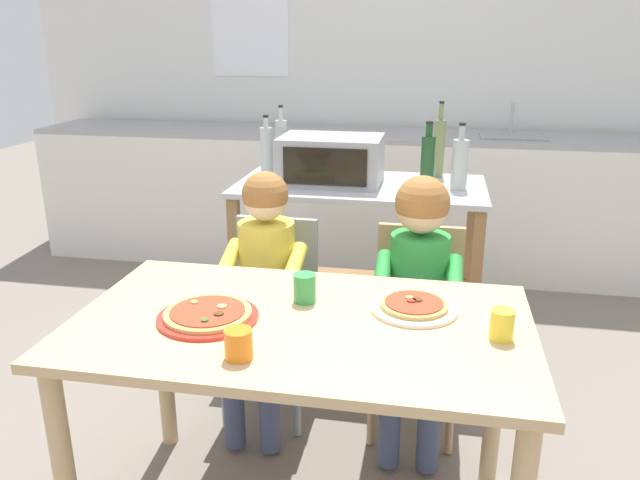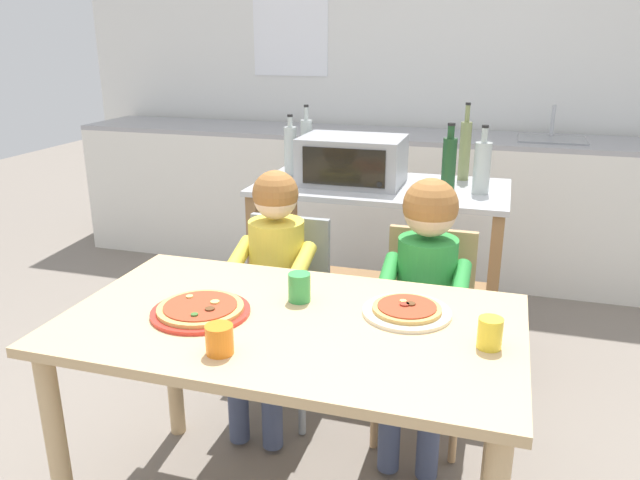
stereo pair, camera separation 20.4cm
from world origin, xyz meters
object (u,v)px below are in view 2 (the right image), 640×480
at_px(bottle_clear_vinegar, 482,167).
at_px(pizza_plate_cream, 407,311).
at_px(bottle_brown_beer, 449,163).
at_px(kitchen_island_cart, 380,241).
at_px(child_in_yellow_shirt, 272,272).
at_px(child_in_green_shirt, 424,283).
at_px(drinking_cup_green, 299,287).
at_px(drinking_cup_yellow, 490,333).
at_px(bottle_squat_spirits, 465,149).
at_px(pizza_plate_red_rimmed, 201,310).
at_px(toaster_oven, 352,160).
at_px(bottle_tall_green_wine, 306,145).
at_px(dining_chair_left, 283,301).
at_px(drinking_cup_orange, 220,339).
at_px(dining_chair_right, 426,319).
at_px(dining_table, 291,351).
at_px(bottle_dark_olive_oil, 290,150).

bearing_deg(bottle_clear_vinegar, pizza_plate_cream, -97.54).
bearing_deg(bottle_brown_beer, kitchen_island_cart, 173.72).
bearing_deg(child_in_yellow_shirt, kitchen_island_cart, 68.54).
height_order(child_in_green_shirt, drinking_cup_green, child_in_green_shirt).
height_order(bottle_clear_vinegar, child_in_yellow_shirt, bottle_clear_vinegar).
xyz_separation_m(kitchen_island_cart, drinking_cup_yellow, (0.55, -1.27, 0.20)).
distance_m(bottle_squat_spirits, pizza_plate_red_rimmed, 1.68).
bearing_deg(child_in_green_shirt, bottle_clear_vinegar, 78.02).
height_order(toaster_oven, bottle_clear_vinegar, bottle_clear_vinegar).
bearing_deg(bottle_clear_vinegar, child_in_yellow_shirt, -136.94).
bearing_deg(bottle_tall_green_wine, drinking_cup_green, -72.93).
height_order(dining_chair_left, child_in_yellow_shirt, child_in_yellow_shirt).
bearing_deg(bottle_clear_vinegar, dining_chair_left, -142.46).
relative_size(bottle_brown_beer, dining_chair_left, 0.38).
bearing_deg(drinking_cup_green, dining_chair_left, 115.59).
bearing_deg(drinking_cup_orange, dining_chair_right, 64.60).
height_order(kitchen_island_cart, child_in_yellow_shirt, child_in_yellow_shirt).
xyz_separation_m(pizza_plate_cream, drinking_cup_green, (-0.34, 0.00, 0.03)).
relative_size(bottle_squat_spirits, pizza_plate_cream, 1.40).
distance_m(bottle_squat_spirits, pizza_plate_cream, 1.38).
relative_size(bottle_tall_green_wine, dining_table, 0.25).
height_order(bottle_brown_beer, dining_chair_left, bottle_brown_beer).
height_order(kitchen_island_cart, dining_chair_right, kitchen_island_cart).
bearing_deg(pizza_plate_red_rimmed, bottle_clear_vinegar, 59.89).
bearing_deg(child_in_yellow_shirt, bottle_squat_spirits, 55.78).
distance_m(bottle_tall_green_wine, dining_chair_right, 1.20).
bearing_deg(pizza_plate_red_rimmed, bottle_dark_olive_oil, 98.12).
xyz_separation_m(bottle_clear_vinegar, pizza_plate_red_rimmed, (-0.74, -1.27, -0.23)).
xyz_separation_m(drinking_cup_orange, drinking_cup_green, (0.09, 0.38, 0.01)).
bearing_deg(dining_chair_left, drinking_cup_green, -64.41).
relative_size(bottle_brown_beer, bottle_clear_vinegar, 1.01).
distance_m(kitchen_island_cart, drinking_cup_yellow, 1.40).
relative_size(dining_chair_left, dining_chair_right, 1.00).
relative_size(drinking_cup_orange, drinking_cup_green, 0.87).
bearing_deg(bottle_dark_olive_oil, kitchen_island_cart, -8.37).
bearing_deg(pizza_plate_cream, dining_table, -157.68).
relative_size(dining_chair_right, child_in_yellow_shirt, 0.79).
bearing_deg(bottle_dark_olive_oil, bottle_tall_green_wine, 68.43).
height_order(child_in_green_shirt, pizza_plate_red_rimmed, child_in_green_shirt).
xyz_separation_m(bottle_squat_spirits, bottle_dark_olive_oil, (-0.84, -0.15, -0.02)).
bearing_deg(drinking_cup_yellow, drinking_cup_orange, -160.71).
distance_m(toaster_oven, dining_chair_left, 0.78).
bearing_deg(kitchen_island_cart, pizza_plate_red_rimmed, -102.25).
distance_m(bottle_squat_spirits, drinking_cup_orange, 1.81).
height_order(dining_chair_left, drinking_cup_green, drinking_cup_green).
bearing_deg(bottle_clear_vinegar, child_in_green_shirt, -101.98).
xyz_separation_m(dining_chair_right, drinking_cup_green, (-0.34, -0.53, 0.31)).
relative_size(bottle_tall_green_wine, bottle_squat_spirits, 0.92).
relative_size(toaster_oven, bottle_squat_spirits, 1.28).
relative_size(bottle_clear_vinegar, pizza_plate_cream, 1.15).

